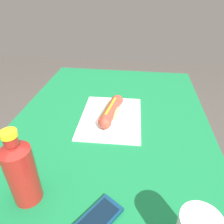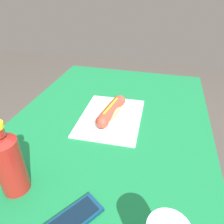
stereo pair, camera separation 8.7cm
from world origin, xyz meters
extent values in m
cylinder|color=brown|center=(0.48, -0.29, 0.37)|extent=(0.07, 0.07, 0.74)
cylinder|color=brown|center=(0.48, 0.29, 0.37)|extent=(0.07, 0.07, 0.74)
cube|color=brown|center=(0.00, 0.00, 0.75)|extent=(1.12, 0.74, 0.03)
cube|color=#146B38|center=(0.00, 0.00, 0.77)|extent=(1.18, 0.80, 0.00)
cube|color=white|center=(0.05, 0.00, 0.78)|extent=(0.33, 0.26, 0.01)
ellipsoid|color=tan|center=(0.05, 0.00, 0.80)|extent=(0.18, 0.08, 0.05)
cylinder|color=#A83D2D|center=(0.05, 0.00, 0.81)|extent=(0.19, 0.08, 0.05)
sphere|color=#A83D2D|center=(0.14, -0.02, 0.81)|extent=(0.05, 0.05, 0.05)
sphere|color=#A83D2D|center=(-0.04, 0.01, 0.81)|extent=(0.05, 0.05, 0.05)
cube|color=yellow|center=(0.05, 0.00, 0.83)|extent=(0.14, 0.03, 0.00)
cylinder|color=#4C7A2D|center=(0.05, 0.01, 0.82)|extent=(0.15, 0.04, 0.02)
cube|color=#0A2D4C|center=(-0.40, -0.03, 0.78)|extent=(0.15, 0.13, 0.01)
cube|color=black|center=(-0.40, -0.03, 0.79)|extent=(0.12, 0.11, 0.00)
cylinder|color=maroon|center=(-0.35, 0.17, 0.86)|extent=(0.07, 0.07, 0.17)
cone|color=maroon|center=(-0.35, 0.17, 0.95)|extent=(0.07, 0.07, 0.02)
cylinder|color=maroon|center=(-0.35, 0.17, 0.97)|extent=(0.03, 0.03, 0.02)
cylinder|color=yellow|center=(-0.35, 0.17, 0.99)|extent=(0.04, 0.04, 0.01)
camera|label=1|loc=(-0.68, -0.10, 1.27)|focal=33.97mm
camera|label=2|loc=(-0.66, -0.19, 1.27)|focal=33.97mm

